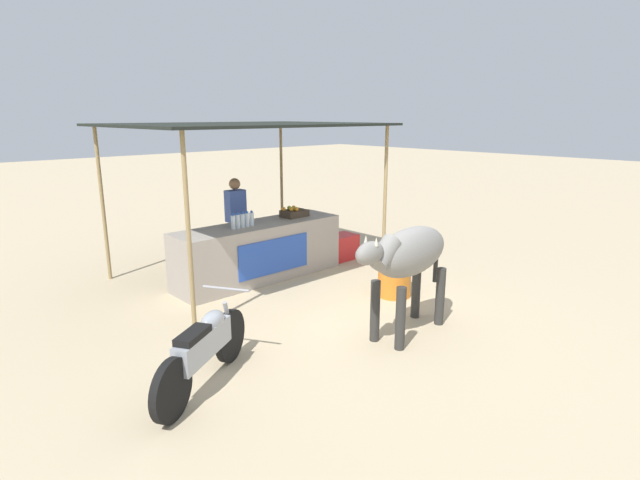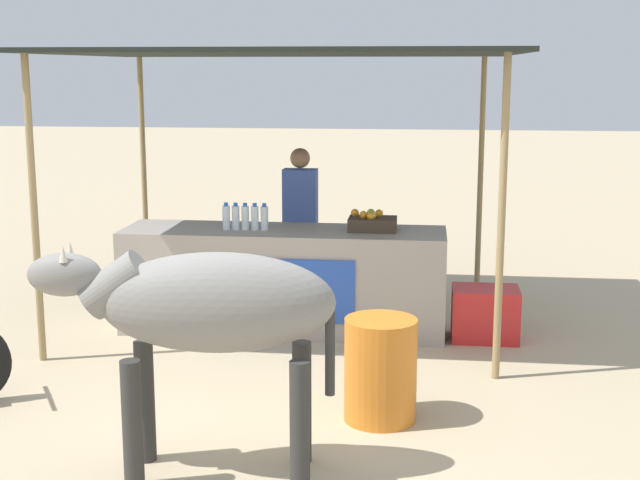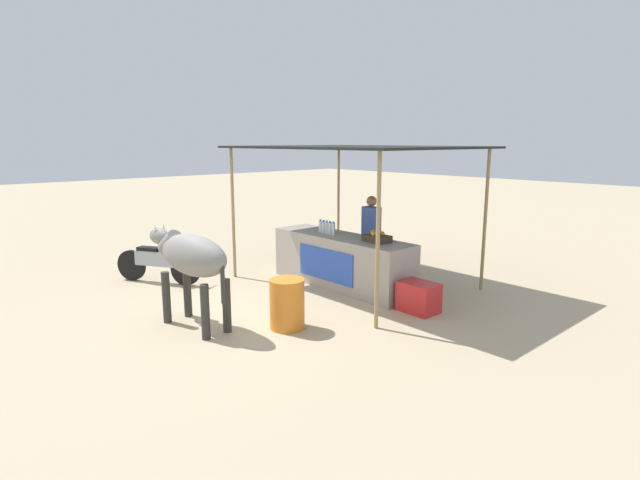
% 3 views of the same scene
% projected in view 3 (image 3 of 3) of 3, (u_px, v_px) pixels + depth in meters
% --- Properties ---
extents(ground_plane, '(60.00, 60.00, 0.00)m').
position_uv_depth(ground_plane, '(243.00, 312.00, 7.97)').
color(ground_plane, tan).
extents(stall_counter, '(3.00, 0.82, 0.96)m').
position_uv_depth(stall_counter, '(341.00, 261.00, 9.31)').
color(stall_counter, '#9E9389').
rests_on(stall_counter, ground).
extents(stall_awning, '(4.20, 3.20, 2.59)m').
position_uv_depth(stall_awning, '(354.00, 152.00, 9.12)').
color(stall_awning, black).
rests_on(stall_awning, ground).
extents(water_bottle_row, '(0.43, 0.07, 0.25)m').
position_uv_depth(water_bottle_row, '(327.00, 228.00, 9.42)').
color(water_bottle_row, silver).
rests_on(water_bottle_row, stall_counter).
extents(fruit_crate, '(0.44, 0.32, 0.18)m').
position_uv_depth(fruit_crate, '(377.00, 238.00, 8.65)').
color(fruit_crate, '#3F3326').
rests_on(fruit_crate, stall_counter).
extents(vendor_behind_counter, '(0.34, 0.22, 1.65)m').
position_uv_depth(vendor_behind_counter, '(371.00, 237.00, 9.70)').
color(vendor_behind_counter, '#383842').
rests_on(vendor_behind_counter, ground).
extents(cooler_box, '(0.60, 0.44, 0.48)m').
position_uv_depth(cooler_box, '(419.00, 297.00, 7.94)').
color(cooler_box, red).
rests_on(cooler_box, ground).
extents(water_barrel, '(0.51, 0.51, 0.73)m').
position_uv_depth(water_barrel, '(287.00, 304.00, 7.22)').
color(water_barrel, orange).
rests_on(water_barrel, ground).
extents(cow, '(1.84, 0.67, 1.44)m').
position_uv_depth(cow, '(191.00, 258.00, 7.17)').
color(cow, gray).
rests_on(cow, ground).
extents(motorcycle_parked, '(1.58, 1.02, 0.90)m').
position_uv_depth(motorcycle_parked, '(159.00, 261.00, 9.53)').
color(motorcycle_parked, black).
rests_on(motorcycle_parked, ground).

